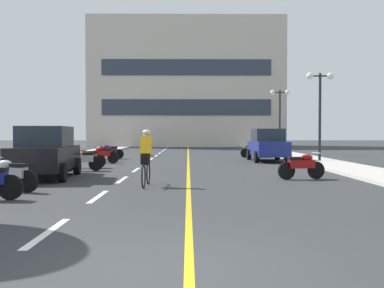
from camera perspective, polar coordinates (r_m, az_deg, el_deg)
ground_plane at (r=26.12m, az=-1.03°, el=-2.06°), size 140.00×140.00×0.00m
curb_left at (r=30.04m, az=-14.85°, el=-1.54°), size 2.40×72.00×0.12m
curb_right at (r=29.93m, az=12.95°, el=-1.54°), size 2.40×72.00×0.12m
lane_dash_0 at (r=7.58m, az=-17.98°, el=-10.70°), size 0.14×2.20×0.01m
lane_dash_1 at (r=11.40m, az=-11.90°, el=-6.59°), size 0.14×2.20×0.01m
lane_dash_2 at (r=15.32m, az=-8.93°, el=-4.53°), size 0.14×2.20×0.01m
lane_dash_3 at (r=19.26m, az=-7.19°, el=-3.31°), size 0.14×2.20×0.01m
lane_dash_4 at (r=23.23m, az=-6.04°, el=-2.50°), size 0.14×2.20×0.01m
lane_dash_5 at (r=27.21m, az=-5.23°, el=-1.92°), size 0.14×2.20×0.01m
lane_dash_6 at (r=31.19m, az=-4.62°, el=-1.49°), size 0.14×2.20×0.01m
lane_dash_7 at (r=35.18m, az=-4.16°, el=-1.16°), size 0.14×2.20×0.01m
lane_dash_8 at (r=39.16m, az=-3.78°, el=-0.90°), size 0.14×2.20×0.01m
lane_dash_9 at (r=43.16m, az=-3.48°, el=-0.69°), size 0.14×2.20×0.01m
lane_dash_10 at (r=47.15m, az=-3.23°, el=-0.51°), size 0.14×2.20×0.01m
lane_dash_11 at (r=51.14m, az=-3.02°, el=-0.36°), size 0.14×2.20×0.01m
centre_line_yellow at (r=29.11m, az=-0.48°, el=-1.70°), size 0.12×66.00×0.01m
office_building at (r=54.35m, az=-0.70°, el=7.63°), size 22.63×8.04×14.93m
street_lamp_mid at (r=24.93m, az=16.07°, el=5.99°), size 1.46×0.36×4.70m
street_lamp_far at (r=34.31m, az=11.18°, el=4.77°), size 1.46×0.36×4.71m
parked_car_near at (r=16.46m, az=-18.22°, el=-0.99°), size 2.18×4.32×1.82m
parked_car_mid at (r=25.39m, az=9.66°, el=-0.11°), size 1.95×4.22×1.82m
motorcycle_2 at (r=13.02m, az=-22.19°, el=-3.59°), size 1.64×0.79×0.92m
motorcycle_3 at (r=15.72m, az=13.87°, el=-2.69°), size 1.68×0.64×0.92m
motorcycle_4 at (r=19.10m, az=-13.90°, el=-1.97°), size 1.69×0.63×0.92m
motorcycle_5 at (r=20.59m, az=-13.36°, el=-1.72°), size 1.65×0.76×0.92m
motorcycle_6 at (r=23.76m, az=-11.32°, el=-1.29°), size 1.67×0.71×0.92m
motorcycle_7 at (r=25.48m, az=-11.21°, el=-1.11°), size 1.64×0.80×0.92m
motorcycle_8 at (r=27.46m, az=-10.53°, el=-0.93°), size 1.69×0.63×0.92m
motorcycle_9 at (r=29.10m, az=7.80°, el=-0.79°), size 1.65×0.77×0.92m
cyclist_rider at (r=13.40m, az=-5.91°, el=-1.58°), size 0.42×1.77×1.71m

